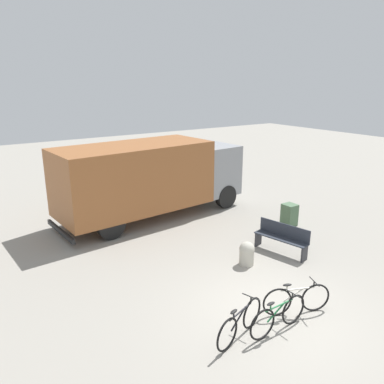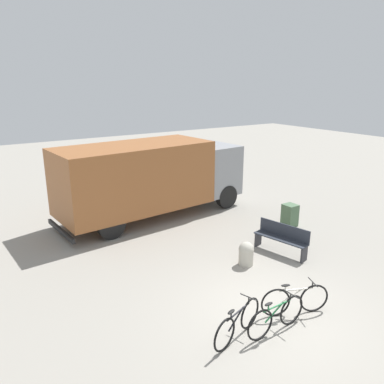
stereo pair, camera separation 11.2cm
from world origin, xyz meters
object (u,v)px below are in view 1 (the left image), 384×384
at_px(bicycle_near, 240,322).
at_px(bicycle_far, 296,299).
at_px(park_bench, 282,237).
at_px(delivery_truck, 151,176).
at_px(bollard_near_bench, 247,253).
at_px(utility_box, 289,215).
at_px(bicycle_middle, 278,316).

relative_size(bicycle_near, bicycle_far, 1.03).
bearing_deg(park_bench, bicycle_far, 126.57).
xyz_separation_m(delivery_truck, bollard_near_bench, (0.36, -5.32, -1.30)).
height_order(bicycle_far, utility_box, utility_box).
height_order(delivery_truck, bollard_near_bench, delivery_truck).
bearing_deg(utility_box, bollard_near_bench, -156.56).
relative_size(delivery_truck, utility_box, 9.42).
bearing_deg(bollard_near_bench, park_bench, 0.62).
distance_m(park_bench, bicycle_near, 4.56).
distance_m(delivery_truck, park_bench, 5.73).
height_order(bicycle_middle, bollard_near_bench, bicycle_middle).
bearing_deg(bicycle_far, bollard_near_bench, 97.05).
distance_m(bicycle_near, bollard_near_bench, 3.38).
height_order(park_bench, bollard_near_bench, park_bench).
relative_size(bollard_near_bench, utility_box, 0.87).
height_order(bicycle_near, bicycle_middle, same).
relative_size(delivery_truck, bicycle_far, 5.03).
bearing_deg(utility_box, park_bench, -143.09).
bearing_deg(bicycle_middle, bicycle_near, 160.31).
xyz_separation_m(bicycle_middle, bollard_near_bench, (1.52, 2.72, -0.01)).
distance_m(bicycle_middle, bicycle_far, 0.87).
bearing_deg(delivery_truck, park_bench, -75.47).
xyz_separation_m(bicycle_near, bicycle_far, (1.67, -0.06, 0.00)).
bearing_deg(bollard_near_bench, bicycle_middle, -119.23).
relative_size(bicycle_near, bollard_near_bench, 2.24).
xyz_separation_m(bicycle_near, bollard_near_bench, (2.36, 2.43, -0.01)).
bearing_deg(bicycle_middle, delivery_truck, 80.98).
relative_size(park_bench, utility_box, 2.17).
bearing_deg(delivery_truck, utility_box, -49.61).
bearing_deg(delivery_truck, bicycle_far, -97.02).
relative_size(bicycle_near, utility_box, 1.94).
distance_m(delivery_truck, bicycle_middle, 8.22).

